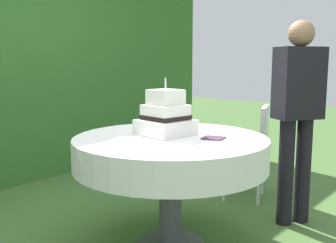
% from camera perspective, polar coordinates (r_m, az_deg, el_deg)
% --- Properties ---
extents(foliage_hedge, '(5.97, 0.50, 2.84)m').
position_cam_1_polar(foliage_hedge, '(4.46, -23.48, 9.70)').
color(foliage_hedge, '#336628').
rests_on(foliage_hedge, ground_plane).
extents(cake_table, '(1.32, 1.32, 0.78)m').
position_cam_1_polar(cake_table, '(2.64, 0.37, -4.70)').
color(cake_table, '#4C4C51').
rests_on(cake_table, ground_plane).
extents(wedding_cake, '(0.36, 0.36, 0.40)m').
position_cam_1_polar(wedding_cake, '(2.68, -0.36, 0.66)').
color(wedding_cake, white).
rests_on(wedding_cake, cake_table).
extents(serving_plate_near, '(0.13, 0.13, 0.01)m').
position_cam_1_polar(serving_plate_near, '(2.98, 4.28, -0.89)').
color(serving_plate_near, white).
rests_on(serving_plate_near, cake_table).
extents(serving_plate_far, '(0.14, 0.14, 0.01)m').
position_cam_1_polar(serving_plate_far, '(2.51, -6.77, -2.70)').
color(serving_plate_far, white).
rests_on(serving_plate_far, cake_table).
extents(serving_plate_left, '(0.13, 0.13, 0.01)m').
position_cam_1_polar(serving_plate_left, '(3.15, 0.07, -0.34)').
color(serving_plate_left, white).
rests_on(serving_plate_left, cake_table).
extents(napkin_stack, '(0.17, 0.17, 0.01)m').
position_cam_1_polar(napkin_stack, '(2.57, 6.79, -2.45)').
color(napkin_stack, '#4C2D47').
rests_on(napkin_stack, cake_table).
extents(garden_chair, '(0.52, 0.52, 0.89)m').
position_cam_1_polar(garden_chair, '(3.69, 12.48, -3.13)').
color(garden_chair, white).
rests_on(garden_chair, ground_plane).
extents(standing_person, '(0.41, 0.36, 1.60)m').
position_cam_1_polar(standing_person, '(3.15, 18.66, 1.84)').
color(standing_person, black).
rests_on(standing_person, ground_plane).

